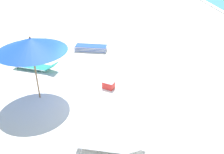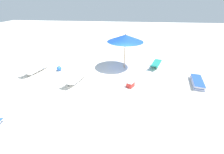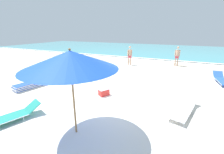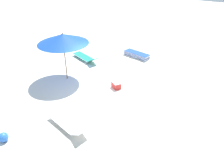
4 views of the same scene
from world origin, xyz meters
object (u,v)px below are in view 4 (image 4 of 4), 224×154
at_px(sun_lounger_near_water_right, 85,57).
at_px(beach_ball, 3,137).
at_px(beach_umbrella, 63,39).
at_px(cooler_box, 116,85).
at_px(sun_lounger_beside_umbrella, 68,123).
at_px(lounger_stack, 137,55).

bearing_deg(sun_lounger_near_water_right, beach_ball, 33.73).
height_order(beach_umbrella, cooler_box, beach_umbrella).
relative_size(sun_lounger_near_water_right, beach_ball, 6.45).
bearing_deg(sun_lounger_beside_umbrella, beach_ball, -27.69).
xyz_separation_m(beach_umbrella, lounger_stack, (-4.76, 2.11, -2.18)).
distance_m(beach_umbrella, sun_lounger_beside_umbrella, 4.66).
xyz_separation_m(sun_lounger_near_water_right, beach_ball, (7.46, 1.78, -0.02)).
bearing_deg(beach_umbrella, cooler_box, 100.14).
bearing_deg(sun_lounger_near_water_right, sun_lounger_beside_umbrella, 51.19).
bearing_deg(beach_umbrella, lounger_stack, 156.09).
xyz_separation_m(sun_lounger_beside_umbrella, cooler_box, (-3.62, 0.16, -0.02)).
bearing_deg(lounger_stack, beach_ball, 6.16).
height_order(sun_lounger_near_water_right, beach_ball, sun_lounger_near_water_right).
relative_size(sun_lounger_beside_umbrella, sun_lounger_near_water_right, 0.91).
height_order(sun_lounger_beside_umbrella, cooler_box, sun_lounger_beside_umbrella).
relative_size(lounger_stack, beach_ball, 5.30).
height_order(sun_lounger_near_water_right, cooler_box, sun_lounger_near_water_right).
distance_m(sun_lounger_beside_umbrella, sun_lounger_near_water_right, 6.59).
bearing_deg(cooler_box, sun_lounger_near_water_right, -179.19).
bearing_deg(cooler_box, sun_lounger_beside_umbrella, -61.72).
relative_size(sun_lounger_near_water_right, cooler_box, 3.92).
bearing_deg(sun_lounger_near_water_right, lounger_stack, 148.91).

